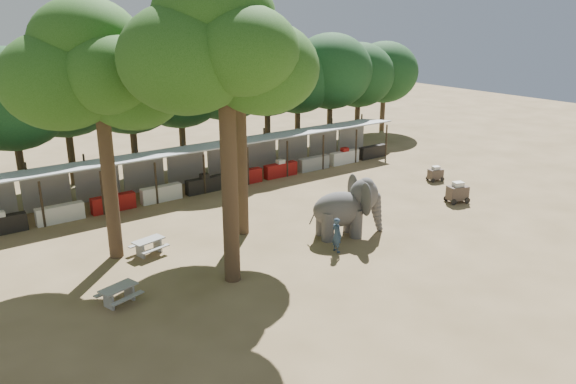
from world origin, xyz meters
TOP-DOWN VIEW (x-y plane):
  - ground at (0.00, 0.00)m, footprint 100.00×100.00m
  - vendor_stalls at (-0.00, 13.84)m, footprint 28.00×2.99m
  - yard_tree_left at (-9.13, 7.19)m, footprint 7.10×6.90m
  - yard_tree_center at (-6.13, 2.19)m, footprint 7.10×6.90m
  - yard_tree_back at (-3.13, 6.19)m, footprint 7.10×6.90m
  - backdrop_trees at (0.00, 19.00)m, footprint 46.46×5.95m
  - elephant at (0.97, 2.82)m, footprint 3.80×2.88m
  - handler at (-0.77, 1.61)m, footprint 0.43×0.61m
  - picnic_table_near at (-10.42, 2.81)m, footprint 1.67×1.57m
  - picnic_table_far at (-7.73, 6.38)m, footprint 1.63×1.52m
  - cart_front at (9.29, 2.73)m, footprint 1.42×1.15m
  - cart_back at (11.65, 6.25)m, footprint 1.13×0.89m

SIDE VIEW (x-z plane):
  - ground at x=0.00m, z-range 0.00..0.00m
  - picnic_table_near at x=-10.42m, z-range 0.11..0.80m
  - picnic_table_far at x=-7.73m, z-range 0.11..0.80m
  - cart_back at x=11.65m, z-range -0.01..0.96m
  - cart_front at x=9.29m, z-range -0.01..1.20m
  - handler at x=-0.77m, z-range 0.00..1.62m
  - vendor_stalls at x=0.00m, z-range -0.22..2.58m
  - elephant at x=0.97m, z-range 0.00..2.82m
  - backdrop_trees at x=0.00m, z-range 1.35..9.68m
  - yard_tree_left at x=-9.13m, z-range 2.69..13.71m
  - yard_tree_back at x=-3.13m, z-range 2.86..14.22m
  - yard_tree_center at x=-6.13m, z-range 3.19..15.23m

